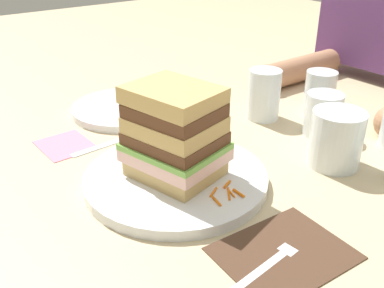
# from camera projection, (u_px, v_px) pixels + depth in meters

# --- Properties ---
(ground_plane) EXTENTS (3.00, 3.00, 0.00)m
(ground_plane) POSITION_uv_depth(u_px,v_px,m) (177.00, 190.00, 0.64)
(ground_plane) COLOR #C6B289
(main_plate) EXTENTS (0.27, 0.27, 0.02)m
(main_plate) POSITION_uv_depth(u_px,v_px,m) (176.00, 178.00, 0.65)
(main_plate) COLOR white
(main_plate) RESTS_ON ground_plane
(sandwich) EXTENTS (0.15, 0.14, 0.14)m
(sandwich) POSITION_uv_depth(u_px,v_px,m) (175.00, 134.00, 0.62)
(sandwich) COLOR tan
(sandwich) RESTS_ON main_plate
(carrot_shred_0) EXTENTS (0.02, 0.03, 0.00)m
(carrot_shred_0) POSITION_uv_depth(u_px,v_px,m) (137.00, 152.00, 0.70)
(carrot_shred_0) COLOR orange
(carrot_shred_0) RESTS_ON main_plate
(carrot_shred_1) EXTENTS (0.02, 0.03, 0.00)m
(carrot_shred_1) POSITION_uv_depth(u_px,v_px,m) (131.00, 159.00, 0.68)
(carrot_shred_1) COLOR orange
(carrot_shred_1) RESTS_ON main_plate
(carrot_shred_2) EXTENTS (0.02, 0.01, 0.00)m
(carrot_shred_2) POSITION_uv_depth(u_px,v_px,m) (134.00, 149.00, 0.71)
(carrot_shred_2) COLOR orange
(carrot_shred_2) RESTS_ON main_plate
(carrot_shred_3) EXTENTS (0.02, 0.03, 0.00)m
(carrot_shred_3) POSITION_uv_depth(u_px,v_px,m) (148.00, 159.00, 0.68)
(carrot_shred_3) COLOR orange
(carrot_shred_3) RESTS_ON main_plate
(carrot_shred_4) EXTENTS (0.02, 0.01, 0.00)m
(carrot_shred_4) POSITION_uv_depth(u_px,v_px,m) (130.00, 153.00, 0.70)
(carrot_shred_4) COLOR orange
(carrot_shred_4) RESTS_ON main_plate
(carrot_shred_5) EXTENTS (0.03, 0.02, 0.00)m
(carrot_shred_5) POSITION_uv_depth(u_px,v_px,m) (229.00, 194.00, 0.60)
(carrot_shred_5) COLOR orange
(carrot_shred_5) RESTS_ON main_plate
(carrot_shred_6) EXTENTS (0.01, 0.02, 0.00)m
(carrot_shred_6) POSITION_uv_depth(u_px,v_px,m) (214.00, 192.00, 0.60)
(carrot_shred_6) COLOR orange
(carrot_shred_6) RESTS_ON main_plate
(carrot_shred_7) EXTENTS (0.01, 0.02, 0.00)m
(carrot_shred_7) POSITION_uv_depth(u_px,v_px,m) (227.00, 184.00, 0.62)
(carrot_shred_7) COLOR orange
(carrot_shred_7) RESTS_ON main_plate
(carrot_shred_8) EXTENTS (0.02, 0.01, 0.00)m
(carrot_shred_8) POSITION_uv_depth(u_px,v_px,m) (217.00, 201.00, 0.58)
(carrot_shred_8) COLOR orange
(carrot_shred_8) RESTS_ON main_plate
(carrot_shred_9) EXTENTS (0.02, 0.01, 0.00)m
(carrot_shred_9) POSITION_uv_depth(u_px,v_px,m) (231.00, 193.00, 0.60)
(carrot_shred_9) COLOR orange
(carrot_shred_9) RESTS_ON main_plate
(carrot_shred_10) EXTENTS (0.02, 0.00, 0.00)m
(carrot_shred_10) POSITION_uv_depth(u_px,v_px,m) (239.00, 193.00, 0.60)
(carrot_shred_10) COLOR orange
(carrot_shred_10) RESTS_ON main_plate
(napkin_dark) EXTENTS (0.13, 0.16, 0.00)m
(napkin_dark) POSITION_uv_depth(u_px,v_px,m) (284.00, 253.00, 0.52)
(napkin_dark) COLOR #4C3323
(napkin_dark) RESTS_ON ground_plane
(fork) EXTENTS (0.03, 0.17, 0.00)m
(fork) POSITION_uv_depth(u_px,v_px,m) (272.00, 260.00, 0.50)
(fork) COLOR silver
(fork) RESTS_ON napkin_dark
(knife) EXTENTS (0.03, 0.20, 0.00)m
(knife) POSITION_uv_depth(u_px,v_px,m) (120.00, 140.00, 0.78)
(knife) COLOR silver
(knife) RESTS_ON ground_plane
(juice_glass) EXTENTS (0.08, 0.08, 0.09)m
(juice_glass) POSITION_uv_depth(u_px,v_px,m) (336.00, 142.00, 0.69)
(juice_glass) COLOR white
(juice_glass) RESTS_ON ground_plane
(empty_tumbler_0) EXTENTS (0.06, 0.06, 0.09)m
(empty_tumbler_0) POSITION_uv_depth(u_px,v_px,m) (320.00, 93.00, 0.87)
(empty_tumbler_0) COLOR silver
(empty_tumbler_0) RESTS_ON ground_plane
(empty_tumbler_2) EXTENTS (0.06, 0.06, 0.10)m
(empty_tumbler_2) POSITION_uv_depth(u_px,v_px,m) (264.00, 94.00, 0.85)
(empty_tumbler_2) COLOR silver
(empty_tumbler_2) RESTS_ON ground_plane
(empty_tumbler_3) EXTENTS (0.07, 0.07, 0.08)m
(empty_tumbler_3) POSITION_uv_depth(u_px,v_px,m) (323.00, 115.00, 0.79)
(empty_tumbler_3) COLOR silver
(empty_tumbler_3) RESTS_ON ground_plane
(side_plate) EXTENTS (0.21, 0.21, 0.01)m
(side_plate) POSITION_uv_depth(u_px,v_px,m) (124.00, 108.00, 0.89)
(side_plate) COLOR white
(side_plate) RESTS_ON ground_plane
(napkin_pink) EXTENTS (0.10, 0.09, 0.00)m
(napkin_pink) POSITION_uv_depth(u_px,v_px,m) (65.00, 145.00, 0.76)
(napkin_pink) COLOR pink
(napkin_pink) RESTS_ON ground_plane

